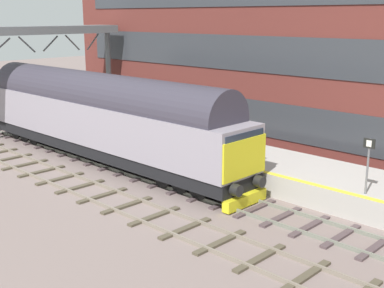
% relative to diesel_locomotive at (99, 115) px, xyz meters
% --- Properties ---
extents(ground_plane, '(140.00, 140.00, 0.00)m').
position_rel_diesel_locomotive_xyz_m(ground_plane, '(-0.00, -7.12, -2.49)').
color(ground_plane, slate).
rests_on(ground_plane, ground).
extents(track_main, '(2.50, 60.00, 0.15)m').
position_rel_diesel_locomotive_xyz_m(track_main, '(-0.00, -7.12, -2.43)').
color(track_main, slate).
rests_on(track_main, ground).
extents(track_adjacent_west, '(2.50, 60.00, 0.15)m').
position_rel_diesel_locomotive_xyz_m(track_adjacent_west, '(-3.31, -7.12, -2.43)').
color(track_adjacent_west, gray).
rests_on(track_adjacent_west, ground).
extents(station_platform, '(4.00, 44.00, 1.01)m').
position_rel_diesel_locomotive_xyz_m(station_platform, '(3.60, -7.12, -1.99)').
color(station_platform, '#B2ACA6').
rests_on(station_platform, ground).
extents(station_building, '(4.44, 42.36, 14.11)m').
position_rel_diesel_locomotive_xyz_m(station_building, '(9.54, -9.34, 4.57)').
color(station_building, maroon).
rests_on(station_building, ground).
extents(diesel_locomotive, '(2.74, 19.74, 4.68)m').
position_rel_diesel_locomotive_xyz_m(diesel_locomotive, '(0.00, 0.00, 0.00)').
color(diesel_locomotive, black).
rests_on(diesel_locomotive, ground).
extents(platform_number_sign, '(0.10, 0.44, 2.13)m').
position_rel_diesel_locomotive_xyz_m(platform_number_sign, '(2.13, -13.76, -0.08)').
color(platform_number_sign, slate).
rests_on(platform_number_sign, station_platform).
extents(waiting_passenger, '(0.35, 0.51, 1.64)m').
position_rel_diesel_locomotive_xyz_m(waiting_passenger, '(2.97, -3.53, -0.50)').
color(waiting_passenger, '#2A323C').
rests_on(waiting_passenger, station_platform).
extents(overhead_footbridge, '(12.61, 2.00, 6.89)m').
position_rel_diesel_locomotive_xyz_m(overhead_footbridge, '(0.39, 7.77, 3.75)').
color(overhead_footbridge, slate).
rests_on(overhead_footbridge, ground).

